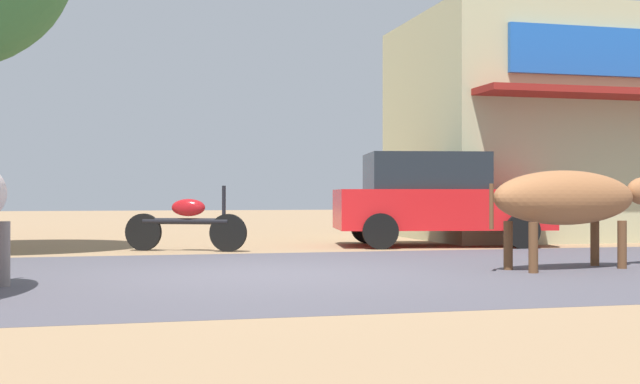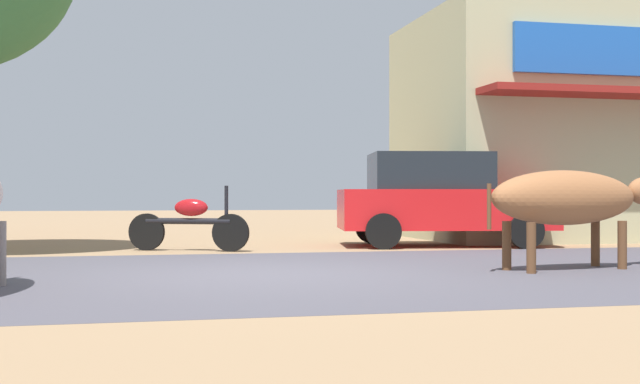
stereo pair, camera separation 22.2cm
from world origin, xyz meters
The scene contains 7 objects.
ground centered at (0.00, 0.00, 0.00)m, with size 80.00×80.00×0.00m, color #997855.
asphalt_road centered at (0.00, 0.00, 0.00)m, with size 72.00×6.65×0.00m, color #4D4A53.
storefront_right_club centered at (8.77, 6.52, 2.28)m, with size 8.88×5.34×4.55m.
parked_hatchback_car centered at (3.89, 4.47, 0.84)m, with size 3.94×2.36×1.64m.
parked_motorcycle centered at (-0.52, 4.11, 0.47)m, with size 1.88×0.91×1.05m.
cow_far_dark centered at (3.72, -0.26, 0.86)m, with size 2.68×1.05×1.20m.
pedestrian_by_shop centered at (6.44, 4.84, 0.89)m, with size 0.36×0.61×1.53m.
Camera 2 is at (-1.46, -9.33, 0.90)m, focal length 46.49 mm.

